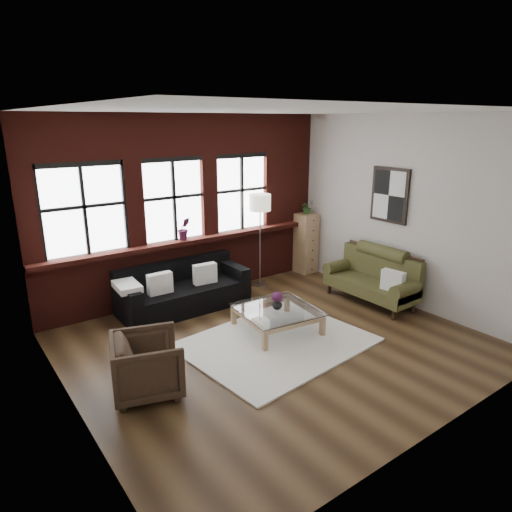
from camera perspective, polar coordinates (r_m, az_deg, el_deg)
floor at (r=6.69m, az=2.38°, el=-10.83°), size 5.50×5.50×0.00m
ceiling at (r=5.94m, az=2.77°, el=17.73°), size 5.50×5.50×0.00m
wall_back at (r=8.18m, az=-8.49°, el=5.99°), size 5.50×0.00×5.50m
wall_front at (r=4.53m, az=22.71°, el=-3.83°), size 5.50×0.00×5.50m
wall_left at (r=4.96m, az=-23.16°, el=-2.18°), size 0.00×5.00×5.00m
wall_right at (r=8.09m, az=18.04°, el=5.25°), size 0.00×5.00×5.00m
brick_backwall at (r=8.12m, az=-8.29°, el=5.93°), size 5.50×0.12×3.20m
sill_ledge at (r=8.17m, az=-7.83°, el=1.98°), size 5.50×0.30×0.08m
window_left at (r=7.46m, az=-20.71°, el=5.25°), size 1.38×0.10×1.50m
window_mid at (r=7.97m, az=-10.28°, el=6.74°), size 1.38×0.10×1.50m
window_right at (r=8.67m, az=-1.89°, el=7.77°), size 1.38×0.10×1.50m
wall_poster at (r=8.20m, az=16.38°, el=7.31°), size 0.05×0.74×0.94m
shag_rug at (r=6.68m, az=2.57°, el=-10.76°), size 2.69×2.21×0.03m
dark_sofa at (r=7.78m, az=-9.03°, el=-3.83°), size 2.17×0.88×0.78m
pillow_a at (r=7.44m, az=-11.92°, el=-3.38°), size 0.40×0.14×0.34m
pillow_b at (r=7.79m, az=-6.40°, el=-2.20°), size 0.41×0.17×0.34m
vintage_settee at (r=8.17m, az=14.14°, el=-2.66°), size 0.76×1.70×0.91m
pillow_settee at (r=7.77m, az=16.74°, el=-2.99°), size 0.19×0.39×0.34m
armchair at (r=5.58m, az=-13.43°, el=-13.10°), size 0.99×0.97×0.72m
coffee_table at (r=6.98m, az=2.63°, el=-8.00°), size 1.23×1.23×0.37m
vase at (r=6.88m, az=2.66°, el=-6.00°), size 0.20×0.20×0.16m
flowers at (r=6.84m, az=2.67°, el=-5.12°), size 0.16×0.16×0.16m
drawer_chest at (r=9.55m, az=6.26°, el=1.60°), size 0.38×0.38×1.24m
potted_plant_top at (r=9.38m, az=6.40°, el=6.13°), size 0.26×0.23×0.29m
floor_lamp at (r=8.63m, az=0.51°, el=2.39°), size 0.40×0.40×1.92m
sill_plant at (r=8.00m, az=-8.99°, el=3.40°), size 0.24×0.21×0.40m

